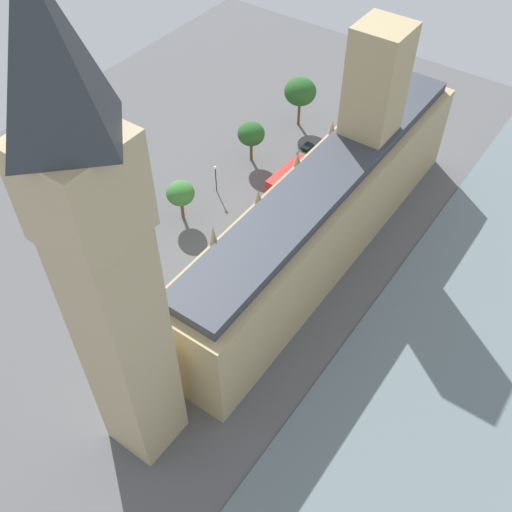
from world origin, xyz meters
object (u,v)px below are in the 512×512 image
parliament_building (329,204)px  pedestrian_kerbside (320,192)px  plane_tree_near_tower (180,193)px  clock_tower (104,267)px  pedestrian_midblock (339,168)px  double_decker_bus_under_trees (288,178)px  plane_tree_far_end (300,92)px  car_black_opposite_hall (235,244)px  plane_tree_by_river_gate (251,134)px  street_lamp_leading (216,174)px  car_yellow_cab_corner (197,281)px  car_dark_green_trailing (306,149)px

parliament_building → pedestrian_kerbside: bearing=-55.6°
plane_tree_near_tower → pedestrian_kerbside: bearing=-130.9°
parliament_building → clock_tower: (1.61, 41.30, 21.76)m
pedestrian_midblock → plane_tree_near_tower: (15.68, 27.06, 4.86)m
double_decker_bus_under_trees → pedestrian_midblock: double_decker_bus_under_trees is taller
pedestrian_kerbside → plane_tree_far_end: (15.24, -16.50, 6.88)m
car_black_opposite_hall → plane_tree_far_end: 38.06m
pedestrian_midblock → plane_tree_near_tower: plane_tree_near_tower is taller
plane_tree_by_river_gate → street_lamp_leading: size_ratio=1.44×
pedestrian_midblock → street_lamp_leading: bearing=114.6°
clock_tower → street_lamp_leading: size_ratio=10.64×
clock_tower → car_yellow_cab_corner: (10.37, -22.58, -30.36)m
double_decker_bus_under_trees → car_yellow_cab_corner: double_decker_bus_under_trees is taller
double_decker_bus_under_trees → plane_tree_far_end: (9.59, -18.57, 4.97)m
car_black_opposite_hall → plane_tree_by_river_gate: (11.64, -20.67, 5.08)m
parliament_building → plane_tree_far_end: bearing=-50.3°
plane_tree_far_end → car_dark_green_trailing: bearing=131.8°
car_yellow_cab_corner → plane_tree_by_river_gate: bearing=110.9°
plane_tree_far_end → plane_tree_by_river_gate: bearing=86.2°
car_dark_green_trailing → car_yellow_cab_corner: 38.82m
car_yellow_cab_corner → plane_tree_near_tower: size_ratio=0.60×
car_dark_green_trailing → plane_tree_far_end: (6.56, -7.34, 6.72)m
parliament_building → car_black_opposite_hall: size_ratio=15.59×
clock_tower → car_dark_green_trailing: size_ratio=14.42×
plane_tree_by_river_gate → car_dark_green_trailing: bearing=-133.8°
parliament_building → pedestrian_kerbside: 15.69m
car_yellow_cab_corner → plane_tree_by_river_gate: plane_tree_by_river_gate is taller
clock_tower → plane_tree_near_tower: 47.40m
street_lamp_leading → plane_tree_near_tower: bearing=87.6°
parliament_building → clock_tower: size_ratio=1.11×
car_dark_green_trailing → plane_tree_near_tower: 29.48m
plane_tree_by_river_gate → parliament_building: bearing=153.1°
pedestrian_midblock → pedestrian_kerbside: bearing=159.8°
car_yellow_cab_corner → plane_tree_near_tower: 16.48m
plane_tree_by_river_gate → plane_tree_near_tower: plane_tree_by_river_gate is taller
car_dark_green_trailing → street_lamp_leading: bearing=69.8°
plane_tree_far_end → plane_tree_by_river_gate: (1.01, 15.25, -1.64)m
car_black_opposite_hall → street_lamp_leading: (11.42, -9.49, 3.13)m
double_decker_bus_under_trees → plane_tree_by_river_gate: bearing=-14.6°
parliament_building → double_decker_bus_under_trees: (13.01, -8.66, -6.85)m
parliament_building → pedestrian_kerbside: parliament_building is taller
car_yellow_cab_corner → plane_tree_by_river_gate: 33.22m
double_decker_bus_under_trees → plane_tree_near_tower: (10.74, 16.84, 2.93)m
car_yellow_cab_corner → plane_tree_by_river_gate: size_ratio=0.56×
car_yellow_cab_corner → plane_tree_far_end: 47.64m
parliament_building → street_lamp_leading: size_ratio=11.86×
car_black_opposite_hall → plane_tree_far_end: (10.63, -35.92, 6.72)m
clock_tower → car_black_opposite_hall: size_ratio=13.99×
clock_tower → car_yellow_cab_corner: clock_tower is taller
car_dark_green_trailing → car_black_opposite_hall: bearing=98.9°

